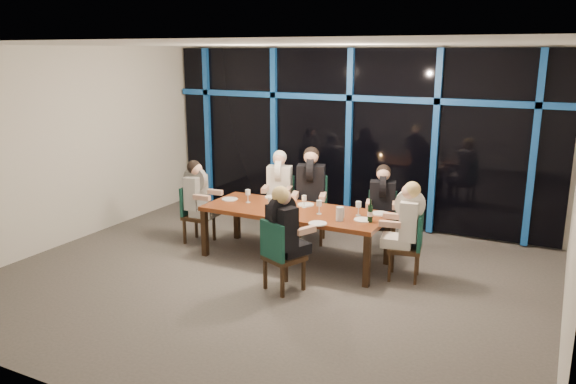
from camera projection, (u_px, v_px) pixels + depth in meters
name	position (u px, v px, depth m)	size (l,w,h in m)	color
room	(266.00, 126.00, 6.90)	(7.04, 7.00, 3.02)	#58534E
window_wall	(351.00, 134.00, 9.54)	(6.86, 0.43, 2.94)	black
dining_table	(294.00, 214.00, 7.92)	(2.60, 1.00, 0.75)	brown
chair_far_left	(280.00, 201.00, 9.22)	(0.54, 0.54, 0.93)	#301E10
chair_far_mid	(311.00, 205.00, 8.80)	(0.60, 0.60, 1.02)	#301E10
chair_far_right	(382.00, 218.00, 8.35)	(0.51, 0.51, 0.90)	#301E10
chair_end_left	(194.00, 211.00, 8.74)	(0.43, 0.43, 0.89)	#301E10
chair_end_right	(411.00, 243.00, 7.28)	(0.48, 0.48, 0.90)	#301E10
chair_near_mid	(279.00, 252.00, 6.90)	(0.56, 0.56, 0.92)	#301E10
diner_far_left	(279.00, 180.00, 9.05)	(0.55, 0.64, 0.91)	white
diner_far_mid	(311.00, 181.00, 8.61)	(0.61, 0.70, 1.00)	black
diner_far_right	(382.00, 196.00, 8.19)	(0.52, 0.61, 0.88)	black
diner_end_left	(198.00, 189.00, 8.62)	(0.56, 0.45, 0.87)	black
diner_end_right	(407.00, 216.00, 7.21)	(0.59, 0.49, 0.87)	white
diner_near_mid	(284.00, 223.00, 6.86)	(0.57, 0.63, 0.89)	black
plate_far_left	(273.00, 197.00, 8.54)	(0.24, 0.24, 0.01)	white
plate_far_mid	(306.00, 205.00, 8.13)	(0.24, 0.24, 0.01)	white
plate_far_right	(381.00, 214.00, 7.68)	(0.24, 0.24, 0.01)	white
plate_end_left	(230.00, 199.00, 8.42)	(0.24, 0.24, 0.01)	white
plate_end_right	(363.00, 220.00, 7.40)	(0.24, 0.24, 0.01)	white
plate_near_mid	(318.00, 223.00, 7.24)	(0.24, 0.24, 0.01)	white
wine_bottle	(370.00, 213.00, 7.30)	(0.07, 0.07, 0.31)	black
water_pitcher	(340.00, 214.00, 7.36)	(0.12, 0.10, 0.19)	silver
tea_light	(280.00, 209.00, 7.85)	(0.05, 0.05, 0.03)	#FAAD4B
wine_glass_a	(271.00, 201.00, 7.85)	(0.07, 0.07, 0.18)	silver
wine_glass_b	(304.00, 199.00, 7.98)	(0.07, 0.07, 0.18)	silver
wine_glass_c	(319.00, 204.00, 7.65)	(0.07, 0.07, 0.19)	silver
wine_glass_d	(248.00, 193.00, 8.24)	(0.08, 0.08, 0.19)	silver
wine_glass_e	(359.00, 205.00, 7.58)	(0.08, 0.08, 0.20)	silver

